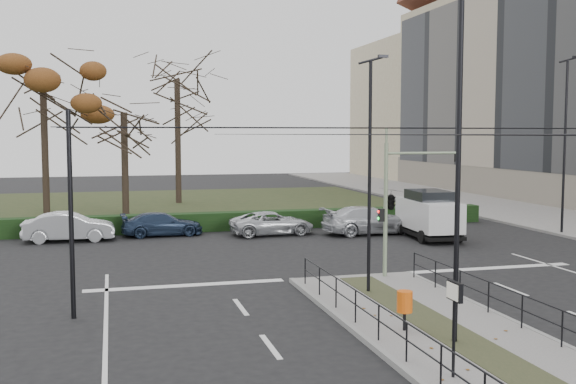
{
  "coord_description": "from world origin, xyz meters",
  "views": [
    {
      "loc": [
        -8.47,
        -18.01,
        5.31
      ],
      "look_at": [
        -1.67,
        7.75,
        3.01
      ],
      "focal_mm": 42.0,
      "sensor_mm": 36.0,
      "label": 1
    }
  ],
  "objects_px": {
    "white_van": "(429,214)",
    "bare_tree_near": "(124,120)",
    "parked_car_second": "(69,227)",
    "rust_tree": "(43,79)",
    "streetlamp_sidewalk": "(565,143)",
    "streetlamp_median_near": "(459,161)",
    "streetlamp_median_far": "(370,173)",
    "bare_tree_center": "(177,88)",
    "parked_car_third": "(162,224)",
    "traffic_light": "(393,199)",
    "parked_car_fourth": "(272,223)",
    "parked_car_fifth": "(369,220)",
    "info_panel": "(454,302)",
    "litter_bin": "(405,302)"
  },
  "relations": [
    {
      "from": "white_van",
      "to": "bare_tree_near",
      "type": "xyz_separation_m",
      "value": [
        -14.69,
        13.81,
        4.92
      ]
    },
    {
      "from": "parked_car_second",
      "to": "rust_tree",
      "type": "bearing_deg",
      "value": 11.24
    },
    {
      "from": "streetlamp_sidewalk",
      "to": "streetlamp_median_near",
      "type": "bearing_deg",
      "value": -133.51
    },
    {
      "from": "streetlamp_median_near",
      "to": "parked_car_second",
      "type": "bearing_deg",
      "value": 117.33
    },
    {
      "from": "streetlamp_median_far",
      "to": "bare_tree_center",
      "type": "height_order",
      "value": "bare_tree_center"
    },
    {
      "from": "parked_car_third",
      "to": "rust_tree",
      "type": "height_order",
      "value": "rust_tree"
    },
    {
      "from": "parked_car_second",
      "to": "rust_tree",
      "type": "relative_size",
      "value": 0.38
    },
    {
      "from": "white_van",
      "to": "rust_tree",
      "type": "relative_size",
      "value": 0.41
    },
    {
      "from": "streetlamp_sidewalk",
      "to": "parked_car_second",
      "type": "relative_size",
      "value": 2.09
    },
    {
      "from": "traffic_light",
      "to": "white_van",
      "type": "bearing_deg",
      "value": 56.06
    },
    {
      "from": "traffic_light",
      "to": "parked_car_fourth",
      "type": "relative_size",
      "value": 1.1
    },
    {
      "from": "streetlamp_median_near",
      "to": "streetlamp_median_far",
      "type": "distance_m",
      "value": 5.61
    },
    {
      "from": "streetlamp_median_near",
      "to": "parked_car_fifth",
      "type": "xyz_separation_m",
      "value": [
        5.01,
        18.43,
        -3.91
      ]
    },
    {
      "from": "streetlamp_sidewalk",
      "to": "parked_car_fifth",
      "type": "distance_m",
      "value": 10.96
    },
    {
      "from": "parked_car_third",
      "to": "rust_tree",
      "type": "bearing_deg",
      "value": 28.29
    },
    {
      "from": "bare_tree_center",
      "to": "streetlamp_median_near",
      "type": "bearing_deg",
      "value": -84.88
    },
    {
      "from": "streetlamp_median_near",
      "to": "rust_tree",
      "type": "xyz_separation_m",
      "value": [
        -12.34,
        31.55,
        4.16
      ]
    },
    {
      "from": "white_van",
      "to": "rust_tree",
      "type": "distance_m",
      "value": 26.09
    },
    {
      "from": "streetlamp_median_near",
      "to": "parked_car_fourth",
      "type": "relative_size",
      "value": 2.0
    },
    {
      "from": "streetlamp_median_far",
      "to": "streetlamp_sidewalk",
      "type": "relative_size",
      "value": 0.84
    },
    {
      "from": "traffic_light",
      "to": "bare_tree_near",
      "type": "bearing_deg",
      "value": 111.97
    },
    {
      "from": "info_panel",
      "to": "parked_car_second",
      "type": "bearing_deg",
      "value": 112.22
    },
    {
      "from": "parked_car_third",
      "to": "parked_car_fifth",
      "type": "distance_m",
      "value": 10.92
    },
    {
      "from": "streetlamp_median_far",
      "to": "bare_tree_near",
      "type": "xyz_separation_m",
      "value": [
        -7.24,
        24.41,
        2.14
      ]
    },
    {
      "from": "parked_car_third",
      "to": "bare_tree_near",
      "type": "height_order",
      "value": "bare_tree_near"
    },
    {
      "from": "white_van",
      "to": "bare_tree_center",
      "type": "distance_m",
      "value": 24.16
    },
    {
      "from": "litter_bin",
      "to": "streetlamp_median_near",
      "type": "xyz_separation_m",
      "value": [
        0.81,
        -1.23,
        3.76
      ]
    },
    {
      "from": "streetlamp_median_near",
      "to": "parked_car_second",
      "type": "xyz_separation_m",
      "value": [
        -10.29,
        19.91,
        -3.92
      ]
    },
    {
      "from": "traffic_light",
      "to": "bare_tree_center",
      "type": "height_order",
      "value": "bare_tree_center"
    },
    {
      "from": "litter_bin",
      "to": "streetlamp_median_near",
      "type": "height_order",
      "value": "streetlamp_median_near"
    },
    {
      "from": "bare_tree_center",
      "to": "parked_car_third",
      "type": "bearing_deg",
      "value": -98.63
    },
    {
      "from": "traffic_light",
      "to": "bare_tree_center",
      "type": "xyz_separation_m",
      "value": [
        -4.93,
        28.85,
        5.78
      ]
    },
    {
      "from": "streetlamp_median_far",
      "to": "white_van",
      "type": "bearing_deg",
      "value": 54.91
    },
    {
      "from": "parked_car_second",
      "to": "rust_tree",
      "type": "distance_m",
      "value": 14.33
    },
    {
      "from": "info_panel",
      "to": "white_van",
      "type": "xyz_separation_m",
      "value": [
        8.61,
        18.37,
        -0.48
      ]
    },
    {
      "from": "parked_car_fourth",
      "to": "bare_tree_center",
      "type": "height_order",
      "value": "bare_tree_center"
    },
    {
      "from": "white_van",
      "to": "parked_car_second",
      "type": "bearing_deg",
      "value": 168.06
    },
    {
      "from": "streetlamp_median_far",
      "to": "parked_car_third",
      "type": "distance_m",
      "value": 16.41
    },
    {
      "from": "info_panel",
      "to": "rust_tree",
      "type": "height_order",
      "value": "rust_tree"
    },
    {
      "from": "parked_car_fourth",
      "to": "white_van",
      "type": "relative_size",
      "value": 0.93
    },
    {
      "from": "streetlamp_median_far",
      "to": "rust_tree",
      "type": "height_order",
      "value": "rust_tree"
    },
    {
      "from": "streetlamp_sidewalk",
      "to": "white_van",
      "type": "bearing_deg",
      "value": 175.2
    },
    {
      "from": "parked_car_fifth",
      "to": "bare_tree_center",
      "type": "bearing_deg",
      "value": 21.45
    },
    {
      "from": "bare_tree_center",
      "to": "parked_car_fifth",
      "type": "distance_m",
      "value": 21.48
    },
    {
      "from": "white_van",
      "to": "parked_car_fifth",
      "type": "xyz_separation_m",
      "value": [
        -2.35,
        2.25,
        -0.54
      ]
    },
    {
      "from": "traffic_light",
      "to": "info_panel",
      "type": "distance_m",
      "value": 10.39
    },
    {
      "from": "litter_bin",
      "to": "streetlamp_median_near",
      "type": "relative_size",
      "value": 0.12
    },
    {
      "from": "parked_car_second",
      "to": "parked_car_fourth",
      "type": "bearing_deg",
      "value": -91.25
    },
    {
      "from": "litter_bin",
      "to": "parked_car_second",
      "type": "distance_m",
      "value": 20.94
    },
    {
      "from": "litter_bin",
      "to": "info_panel",
      "type": "height_order",
      "value": "info_panel"
    }
  ]
}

